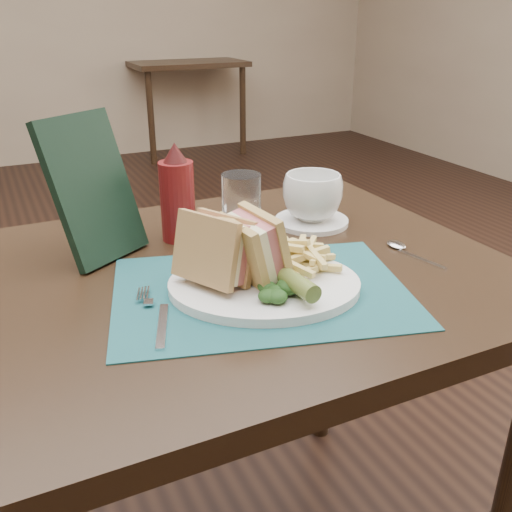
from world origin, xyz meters
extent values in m
plane|color=black|center=(0.00, 0.00, 0.00)|extent=(7.00, 7.00, 0.00)
plane|color=tan|center=(0.00, 3.50, 0.00)|extent=(6.00, 0.00, 6.00)
cube|color=#194C50|center=(-0.01, -0.60, 0.75)|extent=(0.52, 0.43, 0.00)
cylinder|color=#536326|center=(0.01, -0.65, 0.79)|extent=(0.03, 0.12, 0.03)
cylinder|color=white|center=(0.22, -0.37, 0.76)|extent=(0.19, 0.19, 0.01)
imported|color=white|center=(0.22, -0.37, 0.81)|extent=(0.17, 0.17, 0.09)
cylinder|color=white|center=(0.05, -0.40, 0.81)|extent=(0.09, 0.09, 0.13)
cube|color=black|center=(-0.21, -0.35, 0.87)|extent=(0.18, 0.16, 0.25)
camera|label=1|loc=(-0.36, -1.31, 1.16)|focal=40.00mm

